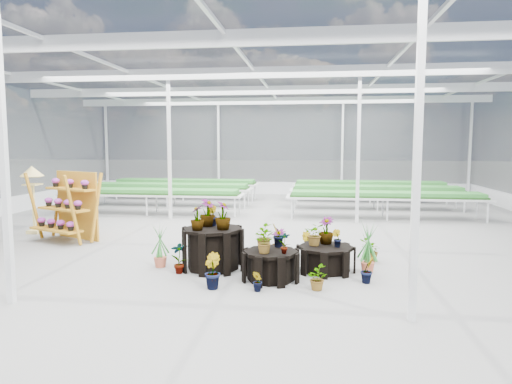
# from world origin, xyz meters

# --- Properties ---
(ground_plane) EXTENTS (24.00, 24.00, 0.00)m
(ground_plane) POSITION_xyz_m (0.00, 0.00, 0.00)
(ground_plane) COLOR gray
(ground_plane) RESTS_ON ground
(greenhouse_shell) EXTENTS (18.00, 24.00, 4.50)m
(greenhouse_shell) POSITION_xyz_m (0.00, 0.00, 2.25)
(greenhouse_shell) COLOR white
(greenhouse_shell) RESTS_ON ground
(steel_frame) EXTENTS (18.00, 24.00, 4.50)m
(steel_frame) POSITION_xyz_m (0.00, 0.00, 2.25)
(steel_frame) COLOR silver
(steel_frame) RESTS_ON ground
(nursery_benches) EXTENTS (16.00, 7.00, 0.84)m
(nursery_benches) POSITION_xyz_m (0.00, 7.20, 0.42)
(nursery_benches) COLOR silver
(nursery_benches) RESTS_ON ground
(plinth_tall) EXTENTS (1.33, 1.33, 0.82)m
(plinth_tall) POSITION_xyz_m (-0.32, -1.71, 0.41)
(plinth_tall) COLOR black
(plinth_tall) RESTS_ON ground
(plinth_mid) EXTENTS (1.30, 1.30, 0.54)m
(plinth_mid) POSITION_xyz_m (0.88, -2.31, 0.27)
(plinth_mid) COLOR black
(plinth_mid) RESTS_ON ground
(plinth_low) EXTENTS (1.18, 1.18, 0.49)m
(plinth_low) POSITION_xyz_m (1.88, -1.61, 0.25)
(plinth_low) COLOR black
(plinth_low) RESTS_ON ground
(shelf_rack) EXTENTS (1.87, 1.49, 1.75)m
(shelf_rack) POSITION_xyz_m (-4.59, 0.37, 0.88)
(shelf_rack) COLOR #B77C1C
(shelf_rack) RESTS_ON ground
(bird_table) EXTENTS (0.58, 0.58, 1.86)m
(bird_table) POSITION_xyz_m (-5.99, 1.23, 0.93)
(bird_table) COLOR #D4BD69
(bird_table) RESTS_ON ground
(nursery_plants) EXTENTS (4.72, 2.89, 1.37)m
(nursery_plants) POSITION_xyz_m (0.78, -1.66, 0.55)
(nursery_plants) COLOR #2D7730
(nursery_plants) RESTS_ON ground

